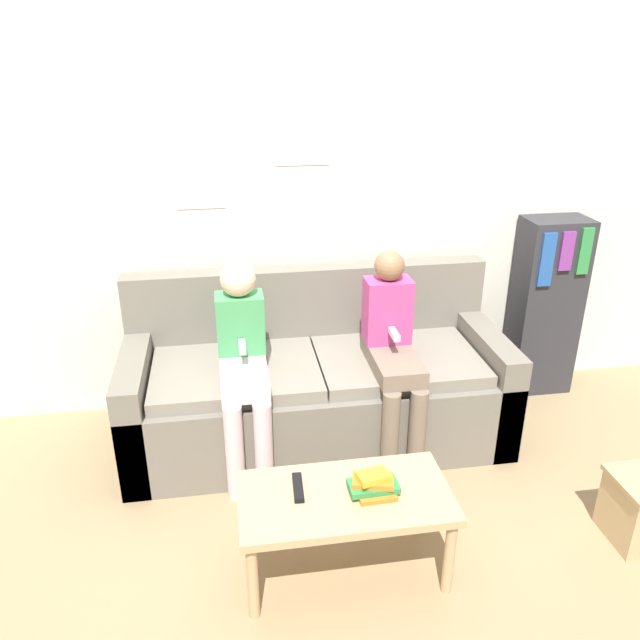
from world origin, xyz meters
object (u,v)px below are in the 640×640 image
at_px(coffee_table, 345,504).
at_px(bookshelf, 545,306).
at_px(person_right, 393,348).
at_px(couch, 316,387).
at_px(person_left, 243,358).
at_px(tv_remote, 298,487).

relative_size(coffee_table, bookshelf, 0.77).
bearing_deg(person_right, couch, 151.14).
xyz_separation_m(coffee_table, person_right, (0.41, 0.81, 0.28)).
bearing_deg(person_left, tv_remote, -76.84).
bearing_deg(bookshelf, tv_remote, -143.33).
relative_size(couch, bookshelf, 1.83).
distance_m(person_left, person_right, 0.77).
distance_m(person_left, bookshelf, 1.97).
distance_m(couch, bookshelf, 1.55).
xyz_separation_m(person_left, person_right, (0.77, -0.00, -0.00)).
bearing_deg(bookshelf, person_left, -164.61).
bearing_deg(tv_remote, bookshelf, 39.89).
height_order(couch, bookshelf, bookshelf).
bearing_deg(couch, person_right, -28.86).
xyz_separation_m(person_left, bookshelf, (1.89, 0.52, -0.06)).
xyz_separation_m(person_right, tv_remote, (-0.59, -0.76, -0.21)).
distance_m(person_left, tv_remote, 0.81).
relative_size(person_right, bookshelf, 0.98).
distance_m(coffee_table, bookshelf, 2.05).
relative_size(coffee_table, person_left, 0.80).
bearing_deg(tv_remote, couch, 80.14).
distance_m(coffee_table, person_right, 0.95).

